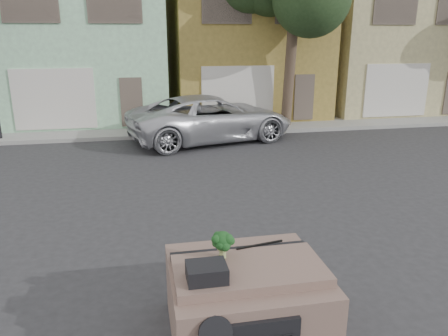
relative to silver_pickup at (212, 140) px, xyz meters
name	(u,v)px	position (x,y,z in m)	size (l,w,h in m)	color
ground_plane	(210,238)	(-1.43, -8.30, 0.00)	(120.00, 120.00, 0.00)	#303033
sidewalk	(170,128)	(-1.43, 2.20, 0.07)	(40.00, 3.00, 0.15)	gray
townhouse_mint	(87,38)	(-4.93, 6.20, 3.77)	(7.20, 8.20, 7.55)	#A0D7AB
townhouse_tan	(241,37)	(2.57, 6.20, 3.77)	(7.20, 8.20, 7.55)	olive
townhouse_beige	(377,37)	(10.07, 6.20, 3.77)	(7.20, 8.20, 7.55)	tan
silver_pickup	(212,140)	(0.00, 0.00, 0.00)	(2.90, 6.28, 1.75)	silver
tree_near	(292,26)	(3.57, 1.50, 4.25)	(4.40, 4.00, 8.50)	#23381B
car_dashboard	(246,298)	(-1.43, -11.30, 0.56)	(2.00, 1.80, 1.12)	brown
instrument_hump	(207,272)	(-2.01, -11.65, 1.22)	(0.48, 0.38, 0.20)	black
wiper_arm	(260,245)	(-1.15, -10.92, 1.13)	(0.70, 0.03, 0.02)	black
broccoli	(223,244)	(-1.72, -11.15, 1.31)	(0.31, 0.31, 0.38)	#133715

